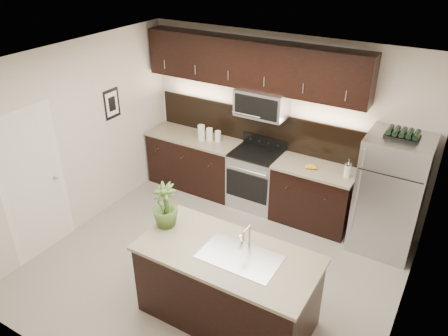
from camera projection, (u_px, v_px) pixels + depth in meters
name	position (u px, v px, depth m)	size (l,w,h in m)	color
ground	(213.00, 269.00, 5.78)	(4.50, 4.50, 0.00)	gray
room_walls	(202.00, 154.00, 4.99)	(4.52, 4.02, 2.71)	beige
counter_run	(244.00, 175.00, 7.03)	(3.51, 0.65, 0.94)	black
upper_fixtures	(253.00, 72.00, 6.33)	(3.49, 0.40, 1.66)	black
island	(227.00, 285.00, 4.85)	(1.96, 0.96, 0.94)	black
sink_faucet	(240.00, 255.00, 4.56)	(0.84, 0.50, 0.28)	silver
refrigerator	(390.00, 195.00, 5.81)	(0.81, 0.73, 1.69)	#B2B2B7
wine_rack	(403.00, 134.00, 5.39)	(0.42, 0.26, 0.10)	black
plant	(165.00, 205.00, 4.93)	(0.30, 0.30, 0.53)	#3C5823
canisters	(208.00, 134.00, 7.04)	(0.37, 0.19, 0.25)	silver
french_press	(348.00, 170.00, 5.99)	(0.09, 0.09, 0.27)	silver
bananas	(307.00, 166.00, 6.26)	(0.18, 0.14, 0.06)	gold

